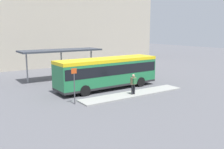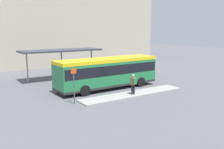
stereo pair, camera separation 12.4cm
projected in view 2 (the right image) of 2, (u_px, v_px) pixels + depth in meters
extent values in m
plane|color=#5B5B60|center=(108.00, 88.00, 24.41)|extent=(120.00, 120.00, 0.00)
cube|color=#9E9E99|center=(133.00, 94.00, 22.05)|extent=(10.25, 1.80, 0.12)
cube|color=#237A47|center=(108.00, 72.00, 24.12)|extent=(10.39, 2.81, 2.62)
cube|color=yellow|center=(108.00, 60.00, 23.91)|extent=(10.41, 2.83, 0.30)
cube|color=black|center=(108.00, 69.00, 24.06)|extent=(10.18, 2.83, 0.92)
cube|color=black|center=(147.00, 64.00, 26.97)|extent=(0.14, 2.33, 1.01)
cube|color=#28282B|center=(108.00, 84.00, 24.33)|extent=(10.40, 2.82, 0.20)
cylinder|color=black|center=(126.00, 78.00, 27.11)|extent=(0.97, 0.31, 0.96)
cylinder|color=black|center=(141.00, 82.00, 25.15)|extent=(0.97, 0.31, 0.96)
cylinder|color=black|center=(72.00, 86.00, 23.50)|extent=(0.97, 0.31, 0.96)
cylinder|color=black|center=(85.00, 91.00, 21.54)|extent=(0.97, 0.31, 0.96)
cylinder|color=#232328|center=(132.00, 90.00, 21.60)|extent=(0.16, 0.16, 0.87)
cylinder|color=#232328|center=(134.00, 89.00, 21.70)|extent=(0.16, 0.16, 0.87)
cube|color=#7A664C|center=(133.00, 81.00, 21.52)|extent=(0.45, 0.27, 0.65)
cube|color=#337542|center=(135.00, 81.00, 21.32)|extent=(0.34, 0.24, 0.49)
sphere|color=tan|center=(133.00, 76.00, 21.44)|extent=(0.23, 0.23, 0.23)
torus|color=black|center=(153.00, 73.00, 31.23)|extent=(0.11, 0.66, 0.65)
torus|color=black|center=(148.00, 72.00, 31.90)|extent=(0.11, 0.66, 0.65)
cylinder|color=#2847AD|center=(151.00, 71.00, 31.53)|extent=(0.10, 0.69, 0.04)
cylinder|color=#2847AD|center=(150.00, 71.00, 31.66)|extent=(0.04, 0.04, 0.32)
cube|color=black|center=(150.00, 70.00, 31.63)|extent=(0.09, 0.19, 0.04)
cylinder|color=#2847AD|center=(153.00, 71.00, 31.24)|extent=(0.48, 0.08, 0.03)
torus|color=black|center=(143.00, 71.00, 32.38)|extent=(0.08, 0.72, 0.72)
torus|color=black|center=(148.00, 72.00, 31.56)|extent=(0.08, 0.72, 0.72)
cylinder|color=orange|center=(145.00, 70.00, 31.93)|extent=(0.07, 0.76, 0.04)
cylinder|color=orange|center=(146.00, 71.00, 31.79)|extent=(0.04, 0.04, 0.35)
cube|color=black|center=(146.00, 69.00, 31.76)|extent=(0.08, 0.18, 0.04)
cylinder|color=orange|center=(143.00, 69.00, 32.24)|extent=(0.48, 0.05, 0.03)
torus|color=black|center=(139.00, 71.00, 32.91)|extent=(0.13, 0.73, 0.73)
torus|color=black|center=(144.00, 72.00, 32.16)|extent=(0.13, 0.73, 0.73)
cylinder|color=red|center=(141.00, 69.00, 32.49)|extent=(0.12, 0.77, 0.04)
cylinder|color=red|center=(142.00, 70.00, 32.37)|extent=(0.04, 0.04, 0.36)
cube|color=black|center=(143.00, 68.00, 32.34)|extent=(0.09, 0.19, 0.04)
cylinder|color=red|center=(139.00, 68.00, 32.78)|extent=(0.48, 0.08, 0.03)
cube|color=#383D47|center=(61.00, 50.00, 28.56)|extent=(9.25, 3.02, 0.18)
cylinder|color=gray|center=(27.00, 68.00, 26.73)|extent=(0.16, 0.16, 3.26)
cylinder|color=gray|center=(92.00, 63.00, 30.99)|extent=(0.16, 0.16, 3.26)
cylinder|color=gray|center=(62.00, 65.00, 28.86)|extent=(0.16, 0.16, 3.26)
cylinder|color=slate|center=(81.00, 79.00, 28.12)|extent=(0.77, 0.77, 0.45)
sphere|color=#286B2D|center=(81.00, 74.00, 28.02)|extent=(0.89, 0.89, 0.89)
cylinder|color=slate|center=(92.00, 77.00, 28.91)|extent=(0.86, 0.86, 0.50)
sphere|color=#337F38|center=(92.00, 72.00, 28.80)|extent=(0.99, 0.99, 0.99)
cylinder|color=#4C4C51|center=(74.00, 89.00, 19.04)|extent=(0.08, 0.08, 2.40)
cube|color=#D84C19|center=(74.00, 71.00, 18.80)|extent=(0.44, 0.03, 0.40)
cube|color=#BCB29E|center=(67.00, 25.00, 45.00)|extent=(28.54, 13.10, 13.18)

